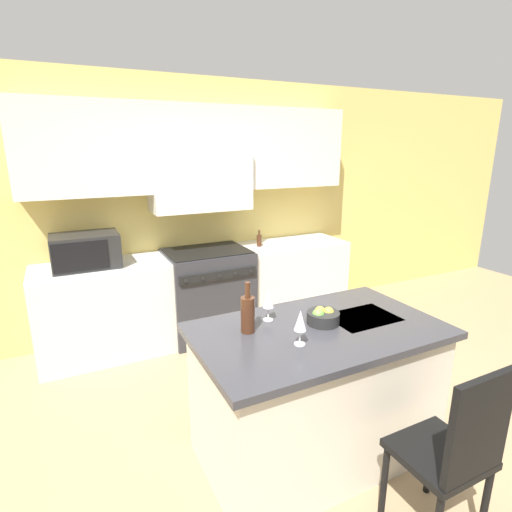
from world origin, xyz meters
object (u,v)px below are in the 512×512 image
fruit_bowl (323,317)px  oil_bottle_on_counter (259,240)px  wine_glass_near (300,321)px  wine_glass_far (268,300)px  microwave (86,251)px  wine_bottle (248,313)px  island_chair (455,449)px  range_stove (208,292)px

fruit_bowl → oil_bottle_on_counter: 2.06m
fruit_bowl → wine_glass_near: bearing=-148.2°
fruit_bowl → oil_bottle_on_counter: oil_bottle_on_counter is taller
wine_glass_near → oil_bottle_on_counter: bearing=68.9°
wine_glass_near → fruit_bowl: bearing=31.8°
wine_glass_near → wine_glass_far: bearing=90.7°
fruit_bowl → microwave: bearing=122.1°
microwave → wine_bottle: bearing=-67.8°
wine_glass_far → fruit_bowl: (0.29, -0.19, -0.10)m
wine_bottle → oil_bottle_on_counter: wine_bottle is taller
wine_glass_near → wine_bottle: bearing=124.9°
wine_bottle → fruit_bowl: 0.49m
island_chair → fruit_bowl: bearing=101.8°
range_stove → wine_glass_near: bearing=-95.5°
range_stove → fruit_bowl: 2.02m
island_chair → oil_bottle_on_counter: oil_bottle_on_counter is taller
wine_bottle → fruit_bowl: bearing=-12.1°
island_chair → fruit_bowl: (-0.18, 0.87, 0.39)m
range_stove → island_chair: size_ratio=0.92×
wine_glass_near → island_chair: bearing=-56.2°
range_stove → wine_glass_near: wine_glass_near is taller
oil_bottle_on_counter → wine_glass_near: bearing=-111.1°
microwave → island_chair: size_ratio=0.57×
wine_bottle → wine_glass_far: size_ratio=1.52×
range_stove → microwave: (-1.17, 0.02, 0.60)m
wine_glass_far → oil_bottle_on_counter: wine_glass_far is taller
oil_bottle_on_counter → wine_glass_far: bearing=-115.1°
island_chair → microwave: bearing=116.5°
microwave → oil_bottle_on_counter: bearing=0.1°
fruit_bowl → oil_bottle_on_counter: (0.55, 1.98, 0.03)m
range_stove → wine_glass_near: size_ratio=4.55×
range_stove → wine_bottle: wine_bottle is taller
range_stove → wine_glass_far: size_ratio=4.55×
range_stove → wine_bottle: 1.98m
range_stove → island_chair: bearing=-84.8°
wine_glass_far → fruit_bowl: 0.36m
wine_bottle → wine_glass_far: wine_bottle is taller
microwave → wine_glass_near: (0.96, -2.16, -0.02)m
wine_bottle → wine_glass_near: size_ratio=1.52×
range_stove → fruit_bowl: fruit_bowl is taller
range_stove → oil_bottle_on_counter: 0.81m
wine_bottle → island_chair: bearing=-55.9°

